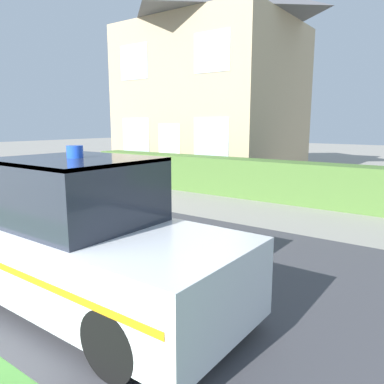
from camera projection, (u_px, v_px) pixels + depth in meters
road_strip at (164, 263)px, 5.73m from camera, size 28.00×5.33×0.01m
garden_hedge at (304, 183)px, 9.94m from camera, size 15.21×0.86×1.10m
police_car at (85, 242)px, 4.28m from camera, size 3.86×1.60×1.87m
house_left at (213, 79)px, 15.54m from camera, size 6.76×5.91×7.75m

